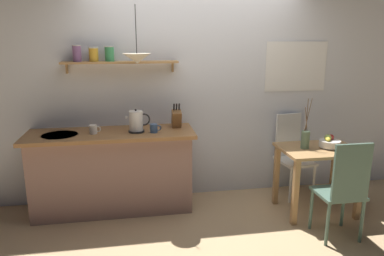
{
  "coord_description": "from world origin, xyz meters",
  "views": [
    {
      "loc": [
        -0.76,
        -3.63,
        1.94
      ],
      "look_at": [
        -0.1,
        0.25,
        0.95
      ],
      "focal_mm": 33.83,
      "sensor_mm": 36.0,
      "label": 1
    }
  ],
  "objects": [
    {
      "name": "coffee_mug_spare",
      "position": [
        -0.53,
        0.21,
        0.98
      ],
      "size": [
        0.12,
        0.08,
        0.1
      ],
      "color": "#3D5B89",
      "rests_on": "kitchen_counter"
    },
    {
      "name": "back_wall",
      "position": [
        0.2,
        0.65,
        1.35
      ],
      "size": [
        6.8,
        0.11,
        2.7
      ],
      "color": "silver",
      "rests_on": "ground_plane"
    },
    {
      "name": "knife_block",
      "position": [
        -0.26,
        0.39,
        1.04
      ],
      "size": [
        0.1,
        0.16,
        0.29
      ],
      "color": "brown",
      "rests_on": "kitchen_counter"
    },
    {
      "name": "ground_plane",
      "position": [
        0.0,
        0.0,
        0.0
      ],
      "size": [
        14.0,
        14.0,
        0.0
      ],
      "primitive_type": "plane",
      "color": "tan"
    },
    {
      "name": "dining_chair_near",
      "position": [
        1.2,
        -0.72,
        0.55
      ],
      "size": [
        0.42,
        0.38,
        1.01
      ],
      "color": "#4C6B5B",
      "rests_on": "ground_plane"
    },
    {
      "name": "kitchen_counter",
      "position": [
        -1.0,
        0.32,
        0.47
      ],
      "size": [
        1.83,
        0.63,
        0.93
      ],
      "color": "gray",
      "rests_on": "ground_plane"
    },
    {
      "name": "coffee_mug_by_sink",
      "position": [
        -1.17,
        0.27,
        0.98
      ],
      "size": [
        0.12,
        0.08,
        0.1
      ],
      "color": "white",
      "rests_on": "kitchen_counter"
    },
    {
      "name": "dining_table",
      "position": [
        1.26,
        -0.11,
        0.6
      ],
      "size": [
        0.83,
        0.61,
        0.75
      ],
      "color": "tan",
      "rests_on": "ground_plane"
    },
    {
      "name": "dining_chair_far",
      "position": [
        1.2,
        0.43,
        0.54
      ],
      "size": [
        0.43,
        0.48,
        1.01
      ],
      "color": "white",
      "rests_on": "ground_plane"
    },
    {
      "name": "wall_shelf",
      "position": [
        -0.99,
        0.49,
        1.71
      ],
      "size": [
        1.27,
        0.2,
        0.31
      ],
      "color": "tan"
    },
    {
      "name": "electric_kettle",
      "position": [
        -0.71,
        0.26,
        1.04
      ],
      "size": [
        0.27,
        0.17,
        0.26
      ],
      "color": "black",
      "rests_on": "kitchen_counter"
    },
    {
      "name": "pendant_lamp",
      "position": [
        -0.68,
        0.23,
        1.73
      ],
      "size": [
        0.3,
        0.3,
        0.59
      ],
      "color": "black"
    },
    {
      "name": "twig_vase",
      "position": [
        1.1,
        -0.09,
        0.86
      ],
      "size": [
        0.1,
        0.09,
        0.55
      ],
      "color": "#567056",
      "rests_on": "dining_table"
    },
    {
      "name": "fruit_bowl",
      "position": [
        1.38,
        -0.12,
        0.81
      ],
      "size": [
        0.23,
        0.23,
        0.15
      ],
      "color": "silver",
      "rests_on": "dining_table"
    }
  ]
}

